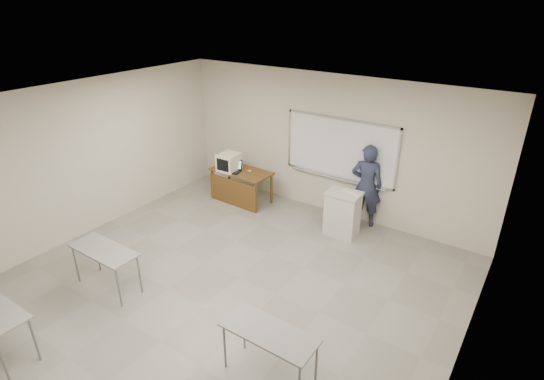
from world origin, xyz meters
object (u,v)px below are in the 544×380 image
Objects in this scene: mouse at (250,171)px; laptop at (234,169)px; crt_monitor at (229,162)px; keyboard at (353,192)px; presenter at (366,186)px; whiteboard at (340,149)px; instructor_desk at (239,181)px; podium at (342,213)px.

laptop is at bearing -133.59° from mouse.
keyboard is at bearing -0.06° from crt_monitor.
laptop is at bearing -0.18° from presenter.
presenter reaches higher than mouse.
whiteboard reaches higher than instructor_desk.
crt_monitor is 0.27× the size of presenter.
presenter reaches higher than crt_monitor.
laptop reaches higher than keyboard.
presenter is at bearing -0.46° from laptop.
whiteboard reaches higher than laptop.
whiteboard reaches higher than podium.
podium is at bearing -56.93° from whiteboard.
presenter is at bearing -9.80° from whiteboard.
mouse is at bearing 16.62° from laptop.
instructor_desk is 0.80× the size of presenter.
podium is at bearing -133.72° from keyboard.
crt_monitor reaches higher than keyboard.
instructor_desk is at bearing 1.00° from crt_monitor.
whiteboard is 7.53× the size of laptop.
keyboard reaches higher than instructor_desk.
keyboard is at bearing -11.46° from laptop.
laptop is at bearing -159.69° from keyboard.
instructor_desk is at bearing -6.08° from laptop.
instructor_desk is 1.52× the size of podium.
keyboard is (2.75, 0.09, 0.40)m from instructor_desk.
mouse is at bearing 19.15° from crt_monitor.
instructor_desk is 13.21× the size of mouse.
instructor_desk is at bearing -124.88° from mouse.
instructor_desk is at bearing 0.01° from presenter.
presenter is at bearing 27.12° from mouse.
whiteboard is 2.43m from laptop.
crt_monitor is at bearing -161.36° from whiteboard.
keyboard is (3.00, 0.10, -0.01)m from crt_monitor.
keyboard is (0.15, 0.08, 0.47)m from podium.
laptop reaches higher than instructor_desk.
whiteboard reaches higher than crt_monitor.
keyboard is 0.23× the size of presenter.
podium is 2.42m from mouse.
mouse is at bearing -161.98° from whiteboard.
crt_monitor reaches higher than instructor_desk.
whiteboard is at bearing -23.08° from presenter.
crt_monitor is at bearing 177.95° from podium.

